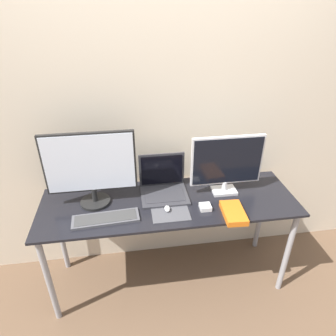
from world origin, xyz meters
The scene contains 11 objects.
ground_plane centered at (0.00, 0.00, 0.00)m, with size 12.00×12.00×0.00m, color brown.
wall_back centered at (0.00, 0.63, 1.25)m, with size 7.00×0.05×2.50m.
desk centered at (0.00, 0.28, 0.67)m, with size 1.76×0.56×0.75m.
monitor_left centered at (-0.50, 0.34, 1.03)m, with size 0.58×0.20×0.52m.
monitor_right centered at (0.41, 0.34, 0.99)m, with size 0.50×0.12×0.43m.
laptop centered at (-0.03, 0.39, 0.82)m, with size 0.33×0.27×0.27m.
keyboard centered at (-0.43, 0.15, 0.76)m, with size 0.43×0.16×0.02m.
mousepad centered at (-0.01, 0.16, 0.76)m, with size 0.25×0.21×0.00m.
mouse centered at (-0.03, 0.18, 0.77)m, with size 0.04×0.06×0.03m.
book centered at (0.39, 0.07, 0.77)m, with size 0.15×0.24×0.04m.
power_brick centered at (0.22, 0.16, 0.77)m, with size 0.07×0.07×0.03m.
Camera 1 is at (-0.25, -1.37, 1.98)m, focal length 32.00 mm.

